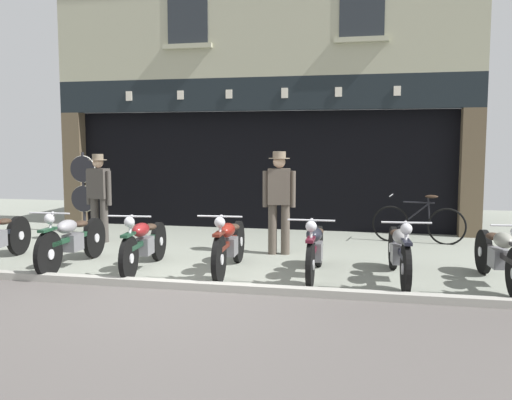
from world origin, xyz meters
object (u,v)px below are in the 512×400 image
object	(u,v)px
motorcycle_center_left	(144,242)
salesman_left	(99,193)
motorcycle_far_right	(499,254)
tyre_sign_pole	(83,185)
motorcycle_left	(72,239)
leaning_bicycle	(419,223)
shopkeeper_center	(279,197)
motorcycle_center_right	(315,248)
motorcycle_center	(229,243)
advert_board_near	(341,156)
motorcycle_right	(399,250)

from	to	relation	value
motorcycle_center_left	salesman_left	world-z (taller)	salesman_left
motorcycle_far_right	tyre_sign_pole	size ratio (longest dim) A/B	1.18
motorcycle_left	salesman_left	distance (m)	2.26
motorcycle_far_right	leaning_bicycle	bearing A→B (deg)	-81.09
salesman_left	shopkeeper_center	size ratio (longest dim) A/B	0.96
motorcycle_center_right	shopkeeper_center	distance (m)	1.77
motorcycle_far_right	shopkeeper_center	bearing A→B (deg)	-30.07
leaning_bicycle	motorcycle_far_right	bearing A→B (deg)	-157.23
leaning_bicycle	motorcycle_center_right	bearing A→B (deg)	160.53
motorcycle_center	tyre_sign_pole	bearing A→B (deg)	-38.94
motorcycle_center_right	motorcycle_far_right	world-z (taller)	same
motorcycle_center	leaning_bicycle	size ratio (longest dim) A/B	1.18
tyre_sign_pole	motorcycle_center	bearing A→B (deg)	-36.03
advert_board_near	motorcycle_left	bearing A→B (deg)	-130.50
advert_board_near	leaning_bicycle	size ratio (longest dim) A/B	0.57
motorcycle_center_right	tyre_sign_pole	bearing A→B (deg)	-29.75
motorcycle_center	motorcycle_center_right	distance (m)	1.26
motorcycle_center_right	advert_board_near	xyz separation A→B (m)	(0.11, 4.31, 1.21)
motorcycle_center_right	motorcycle_far_right	distance (m)	2.45
motorcycle_center_right	motorcycle_right	xyz separation A→B (m)	(1.16, 0.02, 0.01)
shopkeeper_center	motorcycle_far_right	bearing A→B (deg)	147.63
motorcycle_center	salesman_left	bearing A→B (deg)	-34.93
salesman_left	advert_board_near	world-z (taller)	advert_board_near
motorcycle_left	shopkeeper_center	size ratio (longest dim) A/B	1.17
motorcycle_center_left	motorcycle_right	world-z (taller)	motorcycle_right
motorcycle_left	advert_board_near	size ratio (longest dim) A/B	2.07
motorcycle_center_right	motorcycle_far_right	xyz separation A→B (m)	(2.45, 0.00, 0.01)
motorcycle_left	salesman_left	world-z (taller)	salesman_left
motorcycle_center_right	salesman_left	world-z (taller)	salesman_left
leaning_bicycle	advert_board_near	bearing A→B (deg)	61.17
motorcycle_right	shopkeeper_center	distance (m)	2.49
tyre_sign_pole	motorcycle_left	bearing A→B (deg)	-63.60
motorcycle_center_right	leaning_bicycle	distance (m)	3.53
motorcycle_center	leaning_bicycle	world-z (taller)	leaning_bicycle
motorcycle_center	leaning_bicycle	xyz separation A→B (m)	(2.92, 3.10, -0.05)
motorcycle_center_left	leaning_bicycle	bearing A→B (deg)	-147.22
motorcycle_center_right	shopkeeper_center	world-z (taller)	shopkeeper_center
motorcycle_center	tyre_sign_pole	xyz separation A→B (m)	(-3.95, 2.87, 0.59)
motorcycle_left	tyre_sign_pole	distance (m)	3.45
motorcycle_left	motorcycle_center_right	bearing A→B (deg)	-179.35
shopkeeper_center	motorcycle_right	bearing A→B (deg)	135.09
motorcycle_far_right	motorcycle_left	bearing A→B (deg)	-3.86
motorcycle_far_right	motorcycle_center_left	bearing A→B (deg)	-4.10
motorcycle_right	shopkeeper_center	bearing A→B (deg)	-41.62
motorcycle_center	motorcycle_far_right	world-z (taller)	motorcycle_center
motorcycle_left	leaning_bicycle	distance (m)	6.28
motorcycle_left	motorcycle_center_left	world-z (taller)	motorcycle_left
motorcycle_center	motorcycle_right	world-z (taller)	motorcycle_center
motorcycle_center	salesman_left	world-z (taller)	salesman_left
salesman_left	tyre_sign_pole	distance (m)	1.27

